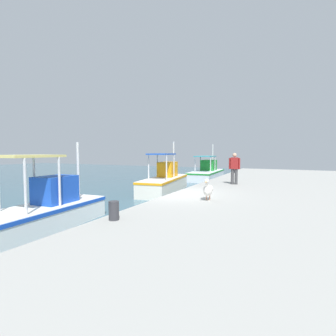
{
  "coord_description": "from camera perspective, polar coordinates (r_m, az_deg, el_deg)",
  "views": [
    {
      "loc": [
        -9.65,
        -4.5,
        2.57
      ],
      "look_at": [
        5.62,
        2.94,
        1.47
      ],
      "focal_mm": 26.51,
      "sensor_mm": 36.0,
      "label": 1
    }
  ],
  "objects": [
    {
      "name": "pelican",
      "position": [
        9.22,
        9.17,
        -4.88
      ],
      "size": [
        0.96,
        0.43,
        0.82
      ],
      "color": "tan",
      "rests_on": "quay_pier"
    },
    {
      "name": "mooring_bollard_third",
      "position": [
        21.81,
        15.2,
        -0.44
      ],
      "size": [
        0.22,
        0.22,
        0.49
      ],
      "primitive_type": "cylinder",
      "color": "#333338",
      "rests_on": "quay_pier"
    },
    {
      "name": "fishing_boat_second",
      "position": [
        9.4,
        -26.58,
        -8.73
      ],
      "size": [
        4.76,
        2.01,
        2.95
      ],
      "color": "white",
      "rests_on": "ground"
    },
    {
      "name": "fishing_boat_third",
      "position": [
        15.91,
        -0.77,
        -3.12
      ],
      "size": [
        5.87,
        2.46,
        3.31
      ],
      "color": "silver",
      "rests_on": "ground"
    },
    {
      "name": "quay_pier",
      "position": [
        9.91,
        28.58,
        -9.4
      ],
      "size": [
        36.0,
        10.0,
        0.8
      ],
      "primitive_type": "cube",
      "color": "#9E9E99",
      "rests_on": "ground"
    },
    {
      "name": "mooring_bollard_second",
      "position": [
        6.69,
        -12.35,
        -9.54
      ],
      "size": [
        0.27,
        0.27,
        0.49
      ],
      "primitive_type": "cylinder",
      "color": "#333338",
      "rests_on": "quay_pier"
    },
    {
      "name": "fisherman_standing",
      "position": [
        14.01,
        15.02,
        0.2
      ],
      "size": [
        0.29,
        0.6,
        1.72
      ],
      "color": "#3F3F42",
      "rests_on": "quay_pier"
    },
    {
      "name": "fishing_boat_fourth",
      "position": [
        23.8,
        8.95,
        -1.06
      ],
      "size": [
        6.52,
        2.38,
        3.39
      ],
      "color": "white",
      "rests_on": "ground"
    }
  ]
}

